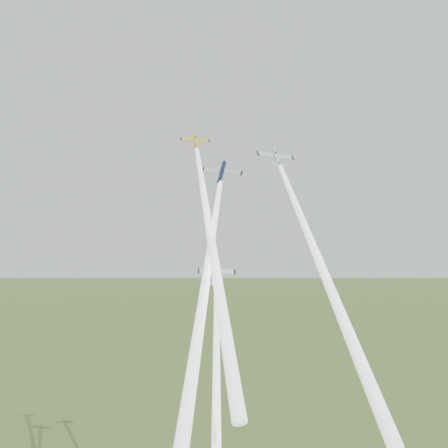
# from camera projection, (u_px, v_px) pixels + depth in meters

# --- Properties ---
(plane_yellow) EXTENTS (7.63, 6.96, 5.48)m
(plane_yellow) POSITION_uv_depth(u_px,v_px,m) (195.00, 140.00, 122.91)
(plane_yellow) COLOR gold
(smoke_trail_yellow) EXTENTS (14.96, 44.55, 45.27)m
(smoke_trail_yellow) POSITION_uv_depth(u_px,v_px,m) (214.00, 256.00, 98.85)
(smoke_trail_yellow) COLOR white
(plane_navy) EXTENTS (9.36, 7.20, 7.77)m
(plane_navy) POSITION_uv_depth(u_px,v_px,m) (222.00, 172.00, 116.80)
(plane_navy) COLOR #0B1733
(smoke_trail_navy) EXTENTS (3.45, 43.38, 42.90)m
(smoke_trail_navy) POSITION_uv_depth(u_px,v_px,m) (204.00, 296.00, 93.74)
(smoke_trail_navy) COLOR white
(plane_silver_right) EXTENTS (9.71, 9.46, 7.48)m
(plane_silver_right) POSITION_uv_depth(u_px,v_px,m) (276.00, 157.00, 119.12)
(plane_silver_right) COLOR silver
(smoke_trail_silver_right) EXTENTS (18.26, 42.43, 44.18)m
(smoke_trail_silver_right) POSITION_uv_depth(u_px,v_px,m) (326.00, 277.00, 96.07)
(smoke_trail_silver_right) COLOR white
(plane_silver_low) EXTENTS (7.89, 6.82, 6.18)m
(plane_silver_low) POSITION_uv_depth(u_px,v_px,m) (217.00, 273.00, 109.05)
(plane_silver_low) COLOR silver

